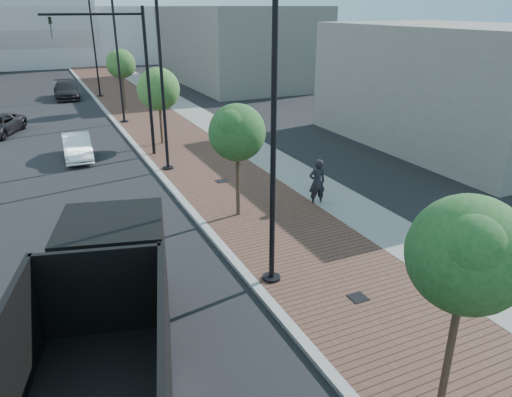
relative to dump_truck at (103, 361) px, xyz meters
name	(u,v)px	position (x,y,z in m)	size (l,w,h in m)	color
sidewalk	(145,105)	(8.29, 33.32, -1.41)	(7.00, 140.00, 0.12)	#4C2D23
concrete_strip	(176,103)	(10.99, 33.32, -1.40)	(2.40, 140.00, 0.13)	slate
curb	(104,108)	(4.79, 33.32, -1.40)	(0.30, 140.00, 0.14)	gray
dump_truck	(103,361)	(0.00, 0.00, 0.00)	(5.75, 13.61, 3.48)	black
white_sedan	(77,147)	(1.40, 19.58, -0.79)	(1.44, 4.13, 1.36)	white
dark_car_far	(66,90)	(2.51, 40.04, -0.72)	(2.11, 5.18, 1.50)	black
pedestrian	(317,182)	(9.93, 8.09, -0.44)	(0.75, 0.49, 2.05)	black
streetlight_1	(270,147)	(5.28, 3.32, 2.87)	(1.44, 0.56, 9.21)	black
streetlight_2	(162,76)	(5.39, 15.32, 3.35)	(1.72, 0.56, 9.28)	black
streetlight_3	(117,62)	(5.28, 27.32, 2.87)	(1.44, 0.56, 9.21)	black
streetlight_4	(94,44)	(5.39, 39.32, 3.35)	(1.72, 0.56, 9.28)	black
traffic_mast	(130,67)	(4.49, 18.32, 3.51)	(5.09, 0.20, 8.00)	black
tree_0	(468,254)	(6.44, -2.66, 2.21)	(2.33, 2.27, 4.83)	#382619
tree_1	(238,133)	(6.44, 8.34, 2.03)	(2.26, 2.19, 4.61)	#382619
tree_2	(159,89)	(6.44, 20.34, 1.94)	(2.53, 2.51, 4.67)	#382619
tree_3	(121,64)	(6.44, 32.34, 2.22)	(2.36, 2.30, 4.86)	#382619
convention_center	(42,20)	(2.79, 78.32, 4.54)	(50.00, 30.00, 50.00)	#A6A9B0
commercial_block_ne	(234,45)	(20.79, 43.32, 2.53)	(12.00, 22.00, 8.00)	#65625A
commercial_block_e	(456,86)	(22.79, 13.32, 2.03)	(10.00, 16.00, 7.00)	slate
utility_cover_1	(358,298)	(7.19, 1.32, -1.34)	(0.50, 0.50, 0.02)	black
utility_cover_2	(221,181)	(7.19, 12.32, -1.34)	(0.50, 0.50, 0.02)	black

